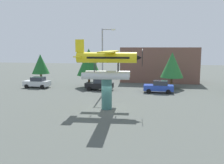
{
  "coord_description": "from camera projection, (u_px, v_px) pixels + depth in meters",
  "views": [
    {
      "loc": [
        5.15,
        -24.2,
        6.45
      ],
      "look_at": [
        0.0,
        3.0,
        2.46
      ],
      "focal_mm": 38.41,
      "sensor_mm": 36.0,
      "label": 1
    }
  ],
  "objects": [
    {
      "name": "car_mid_black",
      "position": [
        100.0,
        84.0,
        36.52
      ],
      "size": [
        4.2,
        2.02,
        1.76
      ],
      "rotation": [
        0.0,
        0.0,
        3.14
      ],
      "color": "black",
      "rests_on": "ground"
    },
    {
      "name": "streetlight_primary",
      "position": [
        104.0,
        58.0,
        32.05
      ],
      "size": [
        1.84,
        0.28,
        8.93
      ],
      "color": "gray",
      "rests_on": "ground"
    },
    {
      "name": "display_pedestal",
      "position": [
        107.0,
        94.0,
        25.17
      ],
      "size": [
        1.1,
        1.1,
        3.28
      ],
      "primitive_type": "cylinder",
      "color": "#386B66",
      "rests_on": "ground"
    },
    {
      "name": "floatplane_monument",
      "position": [
        108.0,
        62.0,
        24.69
      ],
      "size": [
        6.99,
        10.46,
        4.0
      ],
      "rotation": [
        0.0,
        0.0,
        0.08
      ],
      "color": "silver",
      "rests_on": "display_pedestal"
    },
    {
      "name": "ground_plane",
      "position": [
        107.0,
        109.0,
        25.41
      ],
      "size": [
        140.0,
        140.0,
        0.0
      ],
      "primitive_type": "plane",
      "color": "#4C514C"
    },
    {
      "name": "storefront_building",
      "position": [
        159.0,
        65.0,
        45.33
      ],
      "size": [
        14.2,
        5.03,
        6.49
      ],
      "primitive_type": "cube",
      "color": "brown",
      "rests_on": "ground"
    },
    {
      "name": "tree_west",
      "position": [
        41.0,
        64.0,
        41.82
      ],
      "size": [
        3.03,
        3.03,
        5.3
      ],
      "color": "brown",
      "rests_on": "ground"
    },
    {
      "name": "car_near_silver",
      "position": [
        37.0,
        82.0,
        38.71
      ],
      "size": [
        4.2,
        2.02,
        1.76
      ],
      "rotation": [
        0.0,
        0.0,
        3.14
      ],
      "color": "silver",
      "rests_on": "ground"
    },
    {
      "name": "car_far_blue",
      "position": [
        159.0,
        87.0,
        34.44
      ],
      "size": [
        4.2,
        2.02,
        1.76
      ],
      "rotation": [
        0.0,
        0.0,
        3.14
      ],
      "color": "#2847B7",
      "rests_on": "ground"
    },
    {
      "name": "tree_east",
      "position": [
        89.0,
        62.0,
        38.99
      ],
      "size": [
        3.92,
        3.92,
        6.31
      ],
      "color": "brown",
      "rests_on": "ground"
    },
    {
      "name": "tree_center_back",
      "position": [
        172.0,
        65.0,
        37.55
      ],
      "size": [
        3.56,
        3.56,
        5.74
      ],
      "color": "brown",
      "rests_on": "ground"
    }
  ]
}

